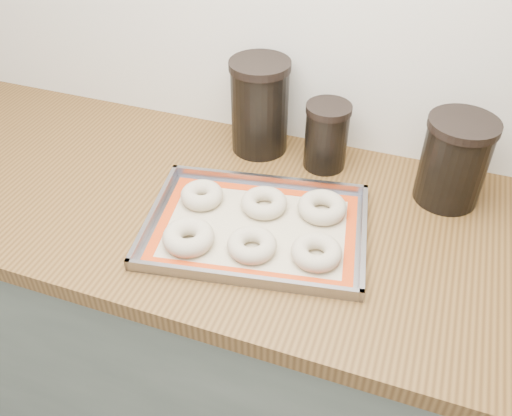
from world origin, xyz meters
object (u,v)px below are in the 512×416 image
at_px(bagel_front_left, 189,237).
at_px(bagel_back_right, 322,207).
at_px(baking_tray, 256,227).
at_px(bagel_front_mid, 252,245).
at_px(bagel_front_right, 316,252).
at_px(canister_mid, 326,136).
at_px(bagel_back_mid, 264,203).
at_px(canister_right, 454,161).
at_px(bagel_back_left, 202,195).
at_px(canister_left, 260,106).

xyz_separation_m(bagel_front_left, bagel_back_right, (0.23, 0.19, -0.00)).
height_order(baking_tray, bagel_front_mid, bagel_front_mid).
relative_size(bagel_front_left, bagel_back_right, 1.00).
bearing_deg(bagel_front_right, canister_mid, 101.48).
relative_size(baking_tray, bagel_back_mid, 4.99).
height_order(bagel_back_right, canister_mid, canister_mid).
height_order(baking_tray, bagel_front_left, bagel_front_left).
distance_m(baking_tray, bagel_front_left, 0.15).
relative_size(bagel_front_right, canister_right, 0.51).
bearing_deg(baking_tray, bagel_back_right, 38.27).
bearing_deg(bagel_back_left, bagel_back_mid, 9.15).
bearing_deg(canister_left, bagel_front_mid, -72.82).
bearing_deg(bagel_front_mid, canister_left, 107.18).
bearing_deg(bagel_back_right, bagel_back_mid, -167.68).
xyz_separation_m(bagel_front_left, canister_mid, (0.19, 0.38, 0.06)).
bearing_deg(baking_tray, bagel_back_mid, 94.36).
bearing_deg(canister_right, bagel_front_mid, -137.84).
bearing_deg(bagel_back_mid, canister_left, 111.65).
bearing_deg(baking_tray, canister_left, 108.09).
xyz_separation_m(bagel_back_mid, canister_mid, (0.08, 0.22, 0.06)).
relative_size(baking_tray, canister_right, 2.53).
bearing_deg(bagel_front_right, bagel_back_left, 162.62).
bearing_deg(canister_mid, bagel_back_left, -132.70).
relative_size(bagel_back_left, canister_right, 0.47).
relative_size(canister_left, canister_mid, 1.43).
xyz_separation_m(bagel_front_right, bagel_back_right, (-0.02, 0.14, 0.00)).
bearing_deg(baking_tray, bagel_front_mid, -76.96).
xyz_separation_m(bagel_back_left, bagel_back_right, (0.26, 0.05, -0.00)).
bearing_deg(canister_right, bagel_back_mid, -153.83).
bearing_deg(bagel_back_mid, bagel_back_right, 12.32).
bearing_deg(bagel_front_left, bagel_back_mid, 56.08).
height_order(baking_tray, canister_mid, canister_mid).
relative_size(bagel_front_mid, canister_left, 0.43).
bearing_deg(bagel_back_right, bagel_front_left, -141.10).
height_order(baking_tray, bagel_front_right, bagel_front_right).
bearing_deg(canister_mid, bagel_front_left, -116.63).
xyz_separation_m(baking_tray, bagel_back_right, (0.12, 0.09, 0.02)).
xyz_separation_m(bagel_front_left, bagel_front_mid, (0.13, 0.02, -0.00)).
bearing_deg(canister_right, baking_tray, -145.79).
xyz_separation_m(baking_tray, canister_right, (0.37, 0.25, 0.09)).
bearing_deg(bagel_back_mid, bagel_front_mid, -81.20).
distance_m(bagel_front_mid, bagel_back_right, 0.19).
height_order(canister_left, canister_right, canister_left).
xyz_separation_m(bagel_back_right, canister_right, (0.25, 0.16, 0.08)).
height_order(bagel_back_mid, canister_left, canister_left).
relative_size(bagel_front_mid, canister_mid, 0.61).
bearing_deg(bagel_front_mid, bagel_back_right, 57.59).
distance_m(canister_left, canister_mid, 0.18).
relative_size(bagel_front_mid, bagel_back_left, 1.05).
bearing_deg(bagel_front_left, bagel_back_right, 38.90).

